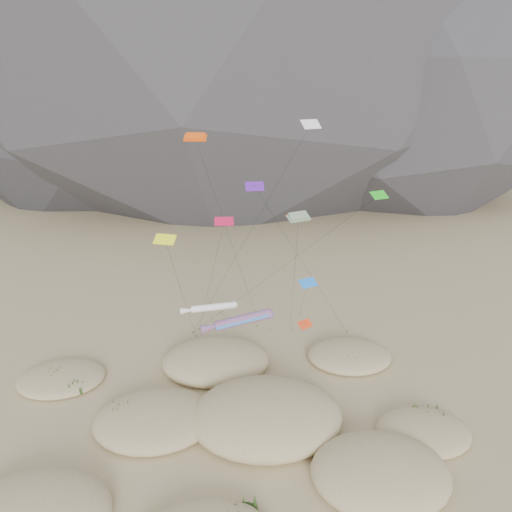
{
  "coord_description": "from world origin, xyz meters",
  "views": [
    {
      "loc": [
        -3.78,
        -39.16,
        33.44
      ],
      "look_at": [
        1.04,
        12.0,
        15.39
      ],
      "focal_mm": 35.0,
      "sensor_mm": 36.0,
      "label": 1
    }
  ],
  "objects": [
    {
      "name": "dunes",
      "position": [
        -2.13,
        2.48,
        0.78
      ],
      "size": [
        48.33,
        36.58,
        4.58
      ],
      "color": "#CCB789",
      "rests_on": "ground"
    },
    {
      "name": "white_tube_kite",
      "position": [
        -4.1,
        11.72,
        9.54
      ],
      "size": [
        8.38,
        12.73,
        10.18
      ],
      "color": "white",
      "rests_on": "ground"
    },
    {
      "name": "ground",
      "position": [
        0.0,
        0.0,
        0.0
      ],
      "size": [
        500.0,
        500.0,
        0.0
      ],
      "primitive_type": "plane",
      "color": "#CCB789",
      "rests_on": "ground"
    },
    {
      "name": "delta_kites",
      "position": [
        3.26,
        12.76,
        18.82
      ],
      "size": [
        26.91,
        21.42,
        29.38
      ],
      "color": "green",
      "rests_on": "ground"
    },
    {
      "name": "multi_parafoil",
      "position": [
        5.26,
        9.94,
        20.07
      ],
      "size": [
        3.46,
        16.24,
        20.79
      ],
      "color": "orange",
      "rests_on": "ground"
    },
    {
      "name": "kite_stakes",
      "position": [
        2.35,
        24.1,
        0.15
      ],
      "size": [
        21.73,
        5.98,
        0.3
      ],
      "color": "#3F2D1E",
      "rests_on": "ground"
    },
    {
      "name": "orange_parafoil",
      "position": [
        -5.06,
        16.78,
        27.31
      ],
      "size": [
        9.28,
        10.36,
        28.17
      ],
      "color": "#DC470B",
      "rests_on": "ground"
    },
    {
      "name": "rainbow_tube_kite",
      "position": [
        -1.13,
        6.96,
        10.18
      ],
      "size": [
        7.77,
        20.18,
        11.06
      ],
      "color": "red",
      "rests_on": "ground"
    },
    {
      "name": "dune_grass",
      "position": [
        -0.63,
        3.78,
        0.85
      ],
      "size": [
        43.35,
        27.57,
        1.56
      ],
      "color": "black",
      "rests_on": "ground"
    }
  ]
}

